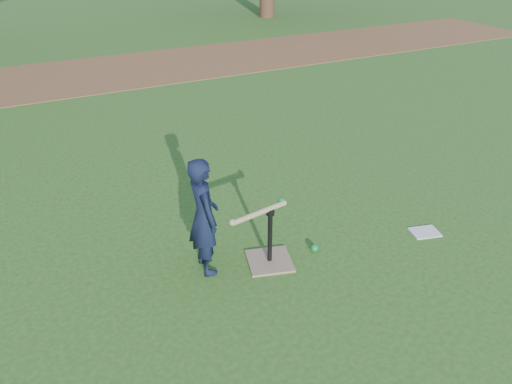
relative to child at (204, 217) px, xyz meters
name	(u,v)px	position (x,y,z in m)	size (l,w,h in m)	color
ground	(256,253)	(0.54, 0.00, -0.59)	(80.00, 80.00, 0.00)	#285116
dirt_strip	(102,73)	(0.54, 7.50, -0.59)	(24.00, 3.00, 0.01)	brown
child	(204,217)	(0.00, 0.00, 0.00)	(0.43, 0.28, 1.18)	black
wiffle_ball_ground	(315,248)	(1.09, -0.25, -0.55)	(0.08, 0.08, 0.08)	#0B8231
clipboard	(425,232)	(2.36, -0.50, -0.59)	(0.30, 0.23, 0.01)	silver
batting_tee	(270,253)	(0.60, -0.20, -0.48)	(0.53, 0.53, 0.61)	#8A7058
swing_action	(262,211)	(0.50, -0.20, 0.03)	(0.65, 0.21, 0.08)	tan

